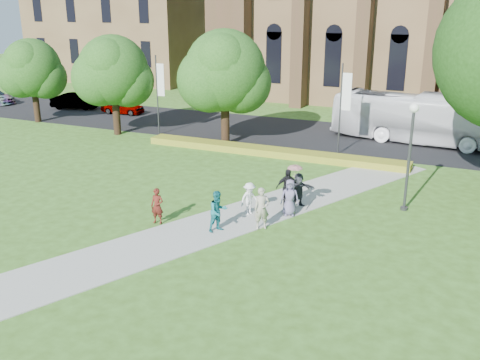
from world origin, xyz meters
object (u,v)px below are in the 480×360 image
at_px(streetlamp, 410,144).
at_px(car_1, 75,101).
at_px(tour_coach, 423,119).
at_px(pedestrian_0, 157,206).
at_px(car_0, 123,106).

relative_size(streetlamp, car_1, 1.17).
relative_size(tour_coach, car_1, 2.85).
height_order(car_1, pedestrian_0, pedestrian_0).
xyz_separation_m(streetlamp, tour_coach, (-0.80, 14.12, -1.50)).
xyz_separation_m(streetlamp, car_0, (-26.96, 14.35, -2.59)).
bearing_deg(car_1, streetlamp, -130.68).
distance_m(streetlamp, pedestrian_0, 12.13).
xyz_separation_m(car_0, pedestrian_0, (16.94, -20.75, 0.16)).
height_order(streetlamp, pedestrian_0, streetlamp).
bearing_deg(pedestrian_0, car_1, 129.96).
bearing_deg(car_0, pedestrian_0, -143.95).
bearing_deg(tour_coach, car_1, 96.06).
xyz_separation_m(tour_coach, car_0, (-26.16, 0.23, -1.10)).
bearing_deg(streetlamp, car_1, 156.00).
height_order(car_0, pedestrian_0, pedestrian_0).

